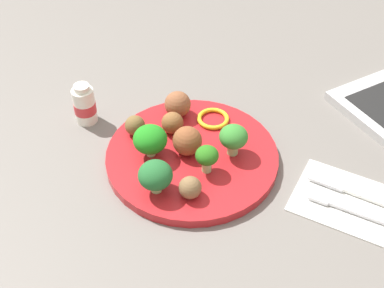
% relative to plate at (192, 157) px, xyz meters
% --- Properties ---
extents(ground_plane, '(4.00, 4.00, 0.00)m').
position_rel_plate_xyz_m(ground_plane, '(0.00, 0.00, -0.01)').
color(ground_plane, slate).
extents(plate, '(0.28, 0.28, 0.02)m').
position_rel_plate_xyz_m(plate, '(0.00, 0.00, 0.00)').
color(plate, red).
rests_on(plate, ground_plane).
extents(broccoli_floret_back_left, '(0.05, 0.05, 0.05)m').
position_rel_plate_xyz_m(broccoli_floret_back_left, '(-0.06, -0.03, 0.04)').
color(broccoli_floret_back_left, '#9ABF78').
rests_on(broccoli_floret_back_left, plate).
extents(broccoli_floret_far_rim, '(0.04, 0.04, 0.05)m').
position_rel_plate_xyz_m(broccoli_floret_far_rim, '(-0.04, 0.03, 0.04)').
color(broccoli_floret_far_rim, '#A0C982').
rests_on(broccoli_floret_far_rim, plate).
extents(broccoli_floret_front_right, '(0.05, 0.05, 0.05)m').
position_rel_plate_xyz_m(broccoli_floret_front_right, '(0.06, 0.03, 0.04)').
color(broccoli_floret_front_right, '#A7B97E').
rests_on(broccoli_floret_front_right, plate).
extents(broccoli_floret_mid_left, '(0.05, 0.05, 0.05)m').
position_rel_plate_xyz_m(broccoli_floret_mid_left, '(0.02, 0.10, 0.04)').
color(broccoli_floret_mid_left, '#A7C67C').
rests_on(broccoli_floret_mid_left, plate).
extents(meatball_front_left, '(0.05, 0.05, 0.05)m').
position_rel_plate_xyz_m(meatball_front_left, '(0.01, -0.00, 0.03)').
color(meatball_front_left, brown).
rests_on(meatball_front_left, plate).
extents(meatball_near_rim, '(0.05, 0.05, 0.05)m').
position_rel_plate_xyz_m(meatball_near_rim, '(0.06, -0.08, 0.03)').
color(meatball_near_rim, brown).
rests_on(meatball_near_rim, plate).
extents(meatball_center, '(0.03, 0.03, 0.03)m').
position_rel_plate_xyz_m(meatball_center, '(-0.03, 0.08, 0.03)').
color(meatball_center, brown).
rests_on(meatball_center, plate).
extents(meatball_far_rim, '(0.03, 0.03, 0.03)m').
position_rel_plate_xyz_m(meatball_far_rim, '(0.11, -0.01, 0.03)').
color(meatball_far_rim, brown).
rests_on(meatball_far_rim, plate).
extents(meatball_mid_left, '(0.04, 0.04, 0.04)m').
position_rel_plate_xyz_m(meatball_mid_left, '(0.05, -0.04, 0.03)').
color(meatball_mid_left, brown).
rests_on(meatball_mid_left, plate).
extents(pepper_ring_far_rim, '(0.07, 0.07, 0.01)m').
position_rel_plate_xyz_m(pepper_ring_far_rim, '(-0.00, -0.09, 0.01)').
color(pepper_ring_far_rim, yellow).
rests_on(pepper_ring_far_rim, plate).
extents(napkin, '(0.18, 0.13, 0.01)m').
position_rel_plate_xyz_m(napkin, '(-0.26, -0.01, -0.01)').
color(napkin, white).
rests_on(napkin, ground_plane).
extents(fork, '(0.12, 0.02, 0.01)m').
position_rel_plate_xyz_m(fork, '(-0.25, 0.00, -0.00)').
color(fork, silver).
rests_on(fork, napkin).
extents(knife, '(0.15, 0.03, 0.01)m').
position_rel_plate_xyz_m(knife, '(-0.25, -0.03, -0.00)').
color(knife, white).
rests_on(knife, napkin).
extents(yogurt_bottle, '(0.04, 0.04, 0.08)m').
position_rel_plate_xyz_m(yogurt_bottle, '(0.21, -0.02, 0.03)').
color(yogurt_bottle, white).
rests_on(yogurt_bottle, ground_plane).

